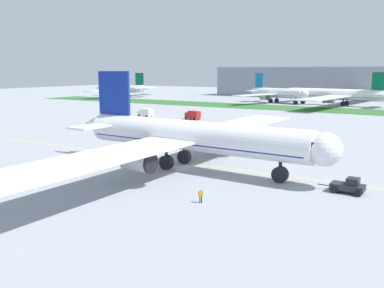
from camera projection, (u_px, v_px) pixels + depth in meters
The scene contains 13 objects.
ground_plane at pixel (184, 168), 68.10m from camera, with size 600.00×600.00×0.00m, color #9399A0.
apron_taxi_line at pixel (194, 164), 70.81m from camera, with size 280.00×0.36×0.01m, color yellow.
grass_median_strip at pixel (336, 110), 165.60m from camera, with size 320.00×24.00×0.10m, color #2D6628.
airliner_foreground at pixel (188, 136), 66.78m from camera, with size 48.75×77.42×15.80m.
pushback_tug at pixel (349, 186), 53.80m from camera, with size 6.07×2.70×2.10m.
ground_crew_wingwalker_port at pixel (201, 194), 49.76m from camera, with size 0.52×0.50×1.76m.
traffic_cone_near_nose at pixel (59, 158), 74.62m from camera, with size 0.36×0.36×0.58m.
service_truck_baggage_loader at pixel (146, 113), 141.40m from camera, with size 6.10×3.34×3.00m.
service_truck_fuel_bowser at pixel (193, 115), 134.80m from camera, with size 5.60×3.25×2.84m.
parked_airliner_far_left at pixel (123, 89), 254.02m from camera, with size 40.45×63.25×14.56m.
parked_airliner_far_centre at pixel (277, 93), 203.43m from camera, with size 35.24×54.92×14.60m.
parked_airliner_far_right at pixel (340, 94), 187.38m from camera, with size 51.92×84.15×15.23m.
terminal_building at pixel (321, 82), 241.55m from camera, with size 127.04×20.00×18.00m, color gray.
Camera 1 is at (35.35, -56.15, 15.88)m, focal length 38.36 mm.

